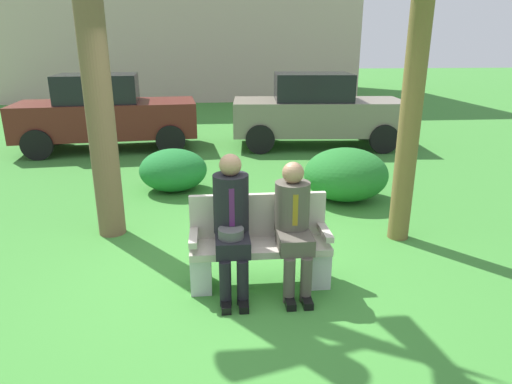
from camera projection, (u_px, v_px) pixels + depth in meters
ground_plane at (227, 281)px, 4.59m from camera, size 80.00×80.00×0.00m
park_bench at (259, 246)px, 4.47m from camera, size 1.37×0.44×0.90m
seated_man_left at (232, 219)px, 4.22m from camera, size 0.34×0.72×1.35m
seated_man_right at (294, 221)px, 4.29m from camera, size 0.34×0.72×1.26m
shrub_near_bench at (346, 174)px, 6.89m from camera, size 1.29×1.18×0.81m
shrub_mid_lawn at (173, 170)px, 7.35m from camera, size 1.10×1.01×0.69m
parked_car_near at (106, 113)px, 10.08m from camera, size 4.03×2.01×1.68m
parked_car_far at (317, 111)px, 10.40m from camera, size 4.02×1.97×1.68m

